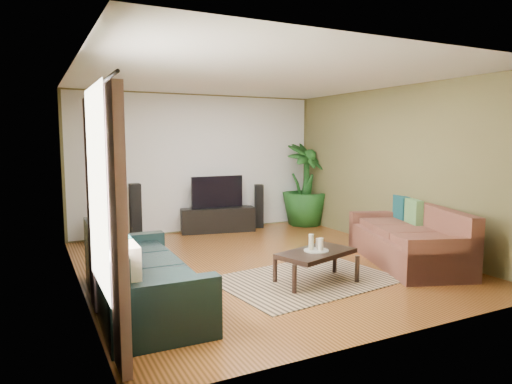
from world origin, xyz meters
TOP-DOWN VIEW (x-y plane):
  - floor at (0.00, 0.00)m, footprint 5.50×5.50m
  - ceiling at (0.00, 0.00)m, footprint 5.50×5.50m
  - wall_back at (0.00, 2.75)m, footprint 5.00×0.00m
  - wall_front at (0.00, -2.75)m, footprint 5.00×0.00m
  - wall_left at (-2.50, 0.00)m, footprint 0.00×5.50m
  - wall_right at (2.50, 0.00)m, footprint 0.00×5.50m
  - backwall_panel at (0.00, 2.74)m, footprint 4.90×0.00m
  - window_pane at (-2.48, -1.60)m, footprint 0.00×1.80m
  - curtain_near at (-2.43, -2.35)m, footprint 0.08×0.35m
  - curtain_far at (-2.43, -0.85)m, footprint 0.08×0.35m
  - curtain_rod at (-2.43, -1.60)m, footprint 0.03×1.90m
  - sofa_left at (-1.95, -0.92)m, footprint 1.04×2.33m
  - sofa_right at (1.97, -0.86)m, footprint 1.70×2.44m
  - area_rug at (0.17, -0.93)m, footprint 2.39×1.83m
  - coffee_table at (0.22, -1.08)m, footprint 1.14×0.84m
  - candle_tray at (0.22, -1.08)m, footprint 0.31×0.31m
  - candle_tall at (0.16, -1.05)m, footprint 0.06×0.06m
  - candle_mid at (0.26, -1.12)m, footprint 0.06×0.06m
  - candle_short at (0.29, -1.02)m, footprint 0.06×0.06m
  - tv_stand at (0.30, 2.50)m, footprint 1.50×0.72m
  - television at (0.30, 2.50)m, footprint 1.06×0.06m
  - speaker_left at (-1.30, 2.50)m, footprint 0.19×0.21m
  - speaker_right at (1.22, 2.50)m, footprint 0.21×0.22m
  - potted_plant at (2.25, 2.35)m, footprint 1.23×1.23m
  - plant_pot at (2.25, 2.35)m, footprint 0.32×0.32m
  - pedestal at (-1.98, 2.36)m, footprint 0.35×0.35m
  - vase at (-1.98, 2.36)m, footprint 0.30×0.30m
  - side_table at (-2.11, 0.23)m, footprint 0.51×0.51m

SIDE VIEW (x-z plane):
  - floor at x=0.00m, z-range 0.00..0.00m
  - area_rug at x=0.17m, z-range 0.00..0.01m
  - plant_pot at x=2.25m, z-range 0.00..0.25m
  - pedestal at x=-1.98m, z-range 0.00..0.33m
  - coffee_table at x=0.22m, z-range 0.00..0.42m
  - tv_stand at x=0.30m, z-range 0.00..0.48m
  - side_table at x=-2.11m, z-range 0.00..0.49m
  - candle_tray at x=0.22m, z-range 0.42..0.43m
  - sofa_left at x=-1.95m, z-range 0.00..0.85m
  - sofa_right at x=1.97m, z-range 0.00..0.85m
  - speaker_right at x=1.22m, z-range 0.00..0.90m
  - vase at x=-1.98m, z-range 0.27..0.69m
  - candle_short at x=0.29m, z-range 0.43..0.56m
  - candle_mid at x=0.26m, z-range 0.43..0.59m
  - speaker_left at x=-1.30m, z-range 0.00..1.03m
  - candle_tall at x=0.16m, z-range 0.43..0.63m
  - television at x=0.30m, z-range 0.48..1.11m
  - potted_plant at x=2.25m, z-range 0.00..1.73m
  - curtain_near at x=-2.43m, z-range 0.05..2.25m
  - curtain_far at x=-2.43m, z-range 0.05..2.25m
  - wall_left at x=-2.50m, z-range -1.40..4.10m
  - wall_right at x=2.50m, z-range -1.40..4.10m
  - wall_back at x=0.00m, z-range -1.15..3.85m
  - wall_front at x=0.00m, z-range -1.15..3.85m
  - backwall_panel at x=0.00m, z-range -1.10..3.80m
  - window_pane at x=-2.48m, z-range 0.50..2.30m
  - curtain_rod at x=-2.43m, z-range 2.28..2.31m
  - ceiling at x=0.00m, z-range 2.70..2.70m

